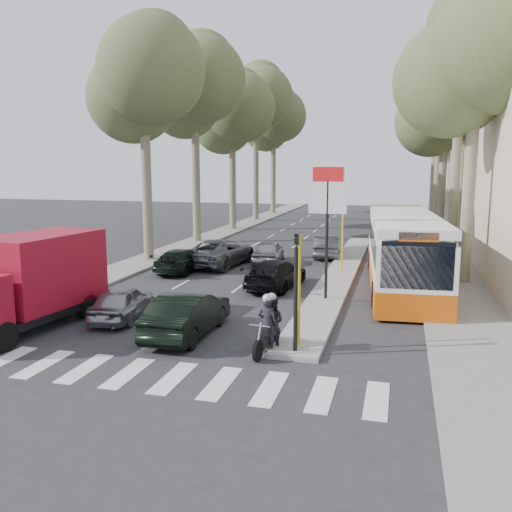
{
  "coord_description": "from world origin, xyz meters",
  "views": [
    {
      "loc": [
        6.06,
        -16.39,
        5.49
      ],
      "look_at": [
        0.07,
        5.97,
        1.6
      ],
      "focal_mm": 38.0,
      "sensor_mm": 36.0,
      "label": 1
    }
  ],
  "objects": [
    {
      "name": "ground",
      "position": [
        0.0,
        0.0,
        0.0
      ],
      "size": [
        120.0,
        120.0,
        0.0
      ],
      "primitive_type": "plane",
      "color": "#28282B",
      "rests_on": "ground"
    },
    {
      "name": "sidewalk_right",
      "position": [
        8.6,
        25.0,
        0.06
      ],
      "size": [
        3.2,
        70.0,
        0.12
      ],
      "primitive_type": "cube",
      "color": "gray",
      "rests_on": "ground"
    },
    {
      "name": "median_left",
      "position": [
        -8.0,
        28.0,
        0.06
      ],
      "size": [
        2.4,
        64.0,
        0.12
      ],
      "primitive_type": "cube",
      "color": "gray",
      "rests_on": "ground"
    },
    {
      "name": "traffic_island",
      "position": [
        3.25,
        11.0,
        0.08
      ],
      "size": [
        1.5,
        26.0,
        0.16
      ],
      "primitive_type": "cube",
      "color": "gray",
      "rests_on": "ground"
    },
    {
      "name": "billboard",
      "position": [
        3.25,
        5.0,
        3.7
      ],
      "size": [
        1.5,
        12.1,
        5.6
      ],
      "color": "yellow",
      "rests_on": "ground"
    },
    {
      "name": "traffic_light_island",
      "position": [
        3.25,
        -1.5,
        2.49
      ],
      "size": [
        0.16,
        0.41,
        3.6
      ],
      "color": "black",
      "rests_on": "ground"
    },
    {
      "name": "tree_l_a",
      "position": [
        -7.87,
        12.11,
        10.38
      ],
      "size": [
        7.4,
        7.2,
        14.1
      ],
      "color": "#6B604C",
      "rests_on": "ground"
    },
    {
      "name": "tree_l_b",
      "position": [
        -7.97,
        20.11,
        11.07
      ],
      "size": [
        7.4,
        7.2,
        14.88
      ],
      "color": "#6B604C",
      "rests_on": "ground"
    },
    {
      "name": "tree_l_c",
      "position": [
        -7.77,
        28.11,
        10.04
      ],
      "size": [
        7.4,
        7.2,
        13.71
      ],
      "color": "#6B604C",
      "rests_on": "ground"
    },
    {
      "name": "tree_l_d",
      "position": [
        -7.87,
        36.11,
        11.76
      ],
      "size": [
        7.4,
        7.2,
        15.66
      ],
      "color": "#6B604C",
      "rests_on": "ground"
    },
    {
      "name": "tree_l_e",
      "position": [
        -7.97,
        44.11,
        10.73
      ],
      "size": [
        7.4,
        7.2,
        14.49
      ],
      "color": "#6B604C",
      "rests_on": "ground"
    },
    {
      "name": "tree_r_a",
      "position": [
        9.13,
        10.11,
        10.38
      ],
      "size": [
        7.4,
        7.2,
        14.1
      ],
      "color": "#6B604C",
      "rests_on": "ground"
    },
    {
      "name": "tree_r_b",
      "position": [
        9.23,
        18.11,
        11.42
      ],
      "size": [
        7.4,
        7.2,
        15.27
      ],
      "color": "#6B604C",
      "rests_on": "ground"
    },
    {
      "name": "tree_r_c",
      "position": [
        9.03,
        26.11,
        9.69
      ],
      "size": [
        7.4,
        7.2,
        13.32
      ],
      "color": "#6B604C",
      "rests_on": "ground"
    },
    {
      "name": "tree_r_d",
      "position": [
        9.13,
        34.11,
        11.07
      ],
      "size": [
        7.4,
        7.2,
        14.88
      ],
      "color": "#6B604C",
      "rests_on": "ground"
    },
    {
      "name": "tree_r_e",
      "position": [
        9.23,
        42.11,
        10.38
      ],
      "size": [
        7.4,
        7.2,
        14.1
      ],
      "color": "#6B604C",
      "rests_on": "ground"
    },
    {
      "name": "silver_hatchback",
      "position": [
        -3.5,
        0.68,
        0.62
      ],
      "size": [
        1.89,
        3.78,
        1.24
      ],
      "primitive_type": "imported",
      "rotation": [
        0.0,
        0.0,
        3.26
      ],
      "color": "#94969C",
      "rests_on": "ground"
    },
    {
      "name": "dark_hatchback",
      "position": [
        -0.5,
        -0.52,
        0.72
      ],
      "size": [
        1.55,
        4.36,
        1.43
      ],
      "primitive_type": "imported",
      "rotation": [
        0.0,
        0.0,
        3.13
      ],
      "color": "black",
      "rests_on": "ground"
    },
    {
      "name": "queue_car_a",
      "position": [
        -3.5,
        11.58,
        0.74
      ],
      "size": [
        3.03,
        5.56,
        1.48
      ],
      "primitive_type": "imported",
      "rotation": [
        0.0,
        0.0,
        3.03
      ],
      "color": "#4F5257",
      "rests_on": "ground"
    },
    {
      "name": "queue_car_b",
      "position": [
        0.71,
        7.0,
        0.65
      ],
      "size": [
        2.35,
        4.66,
        1.3
      ],
      "primitive_type": "imported",
      "rotation": [
        0.0,
        0.0,
        3.02
      ],
      "color": "black",
      "rests_on": "ground"
    },
    {
      "name": "queue_car_c",
      "position": [
        -1.1,
        13.0,
        0.66
      ],
      "size": [
        1.97,
        4.03,
        1.32
      ],
      "primitive_type": "imported",
      "rotation": [
        0.0,
        0.0,
        3.25
      ],
      "color": "gray",
      "rests_on": "ground"
    },
    {
      "name": "queue_car_d",
      "position": [
        1.8,
        15.95,
        0.66
      ],
      "size": [
        1.87,
        4.17,
        1.33
      ],
      "primitive_type": "imported",
      "rotation": [
        0.0,
        0.0,
        3.26
      ],
      "color": "#484A4F",
      "rests_on": "ground"
    },
    {
      "name": "queue_car_e",
      "position": [
        -4.8,
        9.35,
        0.61
      ],
      "size": [
        1.96,
        4.3,
        1.22
      ],
      "primitive_type": "imported",
      "rotation": [
        0.0,
        0.0,
        3.08
      ],
      "color": "black",
      "rests_on": "ground"
    },
    {
      "name": "red_truck",
      "position": [
        -5.94,
        -1.08,
        1.67
      ],
      "size": [
        2.9,
        6.14,
        3.16
      ],
      "rotation": [
        0.0,
        0.0,
        -0.12
      ],
      "color": "black",
      "rests_on": "ground"
    },
    {
      "name": "city_bus",
      "position": [
        6.2,
        8.87,
        1.76
      ],
      "size": [
        3.72,
        12.89,
        3.35
      ],
      "rotation": [
        0.0,
        0.0,
        0.08
      ],
      "color": "#D3530B",
      "rests_on": "ground"
    },
    {
      "name": "motorcycle",
      "position": [
        2.43,
        -1.28,
        0.82
      ],
      "size": [
        0.82,
        2.11,
        1.79
      ],
      "rotation": [
        0.0,
        0.0,
        -0.11
      ],
      "color": "black",
      "rests_on": "ground"
    },
    {
      "name": "pedestrian_near",
      "position": [
        7.2,
        4.73,
        0.91
      ],
      "size": [
        0.97,
        0.98,
        1.59
      ],
      "primitive_type": "imported",
      "rotation": [
        0.0,
        0.0,
        2.34
      ],
      "color": "#453855",
      "rests_on": "sidewalk_right"
    },
    {
      "name": "pedestrian_far",
      "position": [
        7.61,
        9.68,
        1.03
      ],
      "size": [
        1.28,
        1.0,
        1.82
      ],
      "primitive_type": "imported",
      "rotation": [
        0.0,
        0.0,
        3.62
      ],
      "color": "brown",
      "rests_on": "sidewalk_right"
    }
  ]
}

